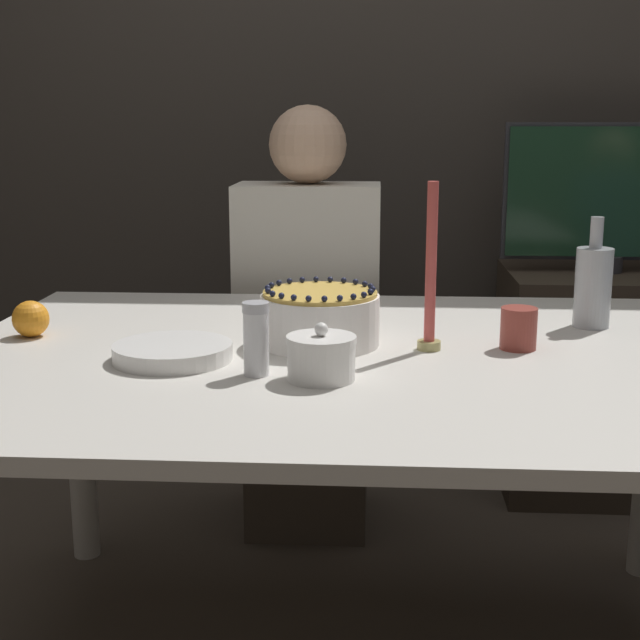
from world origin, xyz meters
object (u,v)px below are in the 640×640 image
(candle, at_px, (431,281))
(person_man_blue_shirt, at_px, (308,348))
(bottle, at_px, (593,285))
(sugar_shaker, at_px, (256,338))
(tv_monitor, at_px, (611,195))
(sugar_bowl, at_px, (321,357))
(cake, at_px, (320,318))

(candle, height_order, person_man_blue_shirt, person_man_blue_shirt)
(candle, xyz_separation_m, bottle, (0.37, 0.22, -0.05))
(sugar_shaker, distance_m, tv_monitor, 1.59)
(sugar_shaker, distance_m, bottle, 0.80)
(tv_monitor, bearing_deg, bottle, -105.82)
(sugar_bowl, distance_m, candle, 0.31)
(sugar_shaker, bearing_deg, person_man_blue_shirt, 88.87)
(sugar_shaker, height_order, person_man_blue_shirt, person_man_blue_shirt)
(sugar_shaker, xyz_separation_m, candle, (0.32, 0.20, 0.07))
(cake, distance_m, person_man_blue_shirt, 0.77)
(sugar_bowl, bearing_deg, person_man_blue_shirt, 95.77)
(bottle, bearing_deg, candle, -148.52)
(sugar_bowl, height_order, sugar_shaker, sugar_shaker)
(candle, xyz_separation_m, person_man_blue_shirt, (-0.30, 0.75, -0.33))
(sugar_bowl, height_order, person_man_blue_shirt, person_man_blue_shirt)
(candle, bearing_deg, bottle, 31.48)
(candle, bearing_deg, sugar_shaker, -147.78)
(person_man_blue_shirt, bearing_deg, candle, 111.65)
(sugar_bowl, relative_size, sugar_shaker, 0.93)
(candle, bearing_deg, cake, 172.75)
(sugar_shaker, relative_size, tv_monitor, 0.20)
(bottle, xyz_separation_m, person_man_blue_shirt, (-0.66, 0.53, -0.29))
(tv_monitor, bearing_deg, sugar_shaker, -125.83)
(cake, relative_size, tv_monitor, 0.37)
(cake, xyz_separation_m, person_man_blue_shirt, (-0.08, 0.72, -0.25))
(cake, height_order, sugar_shaker, sugar_shaker)
(person_man_blue_shirt, xyz_separation_m, tv_monitor, (0.91, 0.33, 0.42))
(tv_monitor, bearing_deg, candle, -119.37)
(candle, relative_size, bottle, 1.37)
(candle, height_order, tv_monitor, tv_monitor)
(sugar_shaker, bearing_deg, bottle, 31.83)
(bottle, bearing_deg, sugar_shaker, -148.17)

